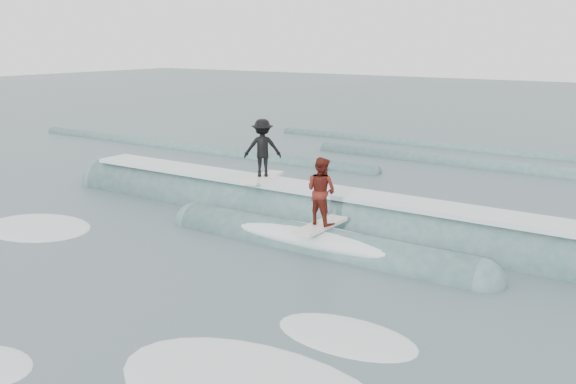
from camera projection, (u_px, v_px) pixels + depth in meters
The scene contains 6 objects.
ground at pixel (155, 283), 15.04m from camera, with size 160.00×160.00×0.00m, color #374E51.
breaking_wave at pixel (308, 224), 19.66m from camera, with size 20.76×3.82×2.07m.
surfer_black at pixel (263, 150), 20.70m from camera, with size 1.38×2.06×1.97m.
surfer_red at pixel (321, 194), 17.08m from camera, with size 0.97×2.00×1.93m.
whitewater at pixel (148, 314), 13.35m from camera, with size 16.98×7.49×0.10m.
far_swells at pixel (396, 159), 30.35m from camera, with size 38.90×8.65×0.80m.
Camera 1 is at (10.59, -9.85, 5.59)m, focal length 40.00 mm.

